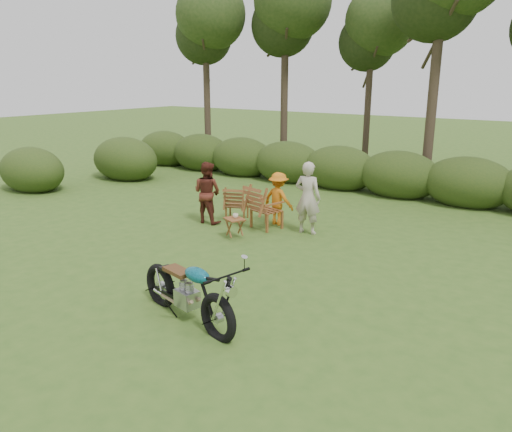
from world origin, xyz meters
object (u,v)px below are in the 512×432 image
Objects in this scene: side_table at (235,228)px; adult_b at (208,222)px; lawn_chair_left at (237,219)px; adult_a at (307,233)px; motorcycle at (188,319)px; cup at (236,216)px; lawn_chair_right at (266,228)px; child at (278,224)px.

adult_b reaches higher than side_table.
adult_a reaches higher than lawn_chair_left.
motorcycle is 4.87m from adult_a.
adult_b is (-1.34, 0.64, -0.24)m from side_table.
adult_b is (-1.33, 0.59, -0.52)m from cup.
side_table is 1.50m from adult_b.
lawn_chair_left is at bearing 4.14° from lawn_chair_right.
child is (-1.60, 5.03, 0.00)m from motorcycle.
lawn_chair_left is 0.77m from adult_b.
motorcycle is at bearing 123.48° from adult_b.
child is (0.22, 1.45, -0.52)m from cup.
motorcycle is 4.48× the size of side_table.
lawn_chair_right is at bearing 147.34° from lawn_chair_left.
cup is at bearing 41.10° from adult_a.
lawn_chair_right is 1.22× the size of lawn_chair_left.
adult_a is 1.10× the size of adult_b.
cup is (-0.01, 0.05, 0.28)m from side_table.
adult_a is at bearing 158.28° from lawn_chair_left.
lawn_chair_left is 2.04m from adult_a.
side_table is at bearing 129.78° from motorcycle.
lawn_chair_right is at bearing 5.93° from adult_a.
adult_a is at bearing 173.53° from child.
lawn_chair_left is (-2.70, 4.79, 0.00)m from motorcycle.
child reaches higher than motorcycle.
motorcycle reaches higher than side_table.
adult_b is at bearing 8.64° from adult_a.
lawn_chair_right is at bearing 122.48° from motorcycle.
side_table is at bearing 87.80° from child.
motorcycle is 2.43× the size of lawn_chair_left.
motorcycle is 1.37× the size of adult_b.
lawn_chair_right is at bearing 81.64° from cup.
adult_a reaches higher than motorcycle.
adult_a is (-0.66, 4.82, 0.00)m from motorcycle.
motorcycle is at bearing 91.62° from adult_a.
side_table is 0.31× the size of adult_b.
cup is 1.56m from child.
lawn_chair_left is (-1.04, 0.19, 0.00)m from lawn_chair_right.
adult_a is 1.30× the size of child.
child is at bearing -84.76° from lawn_chair_right.
motorcycle is at bearing -62.87° from side_table.
cup is at bearing 129.55° from motorcycle.
lawn_chair_left is 1.13m from child.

